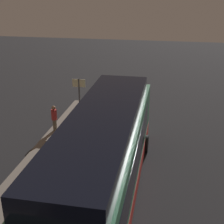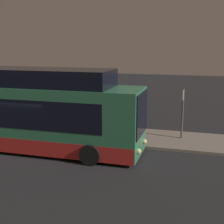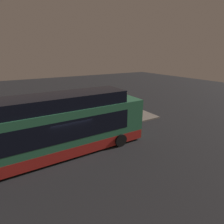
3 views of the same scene
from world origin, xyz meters
name	(u,v)px [view 2 (image 2 of 3)]	position (x,y,z in m)	size (l,w,h in m)	color
ground	(33,150)	(0.00, 0.00, 0.00)	(80.00, 80.00, 0.00)	#232326
platform	(61,131)	(0.00, 3.21, 0.07)	(20.00, 3.22, 0.14)	slate
bus_lead	(18,112)	(-0.82, 0.19, 1.78)	(12.19, 2.85, 3.93)	#2D704C
passenger_boarding	(102,118)	(2.66, 2.88, 1.12)	(0.68, 0.59, 1.83)	silver
passenger_waiting	(144,116)	(4.65, 4.43, 1.00)	(0.37, 0.37, 1.58)	#6B604C
suitcase	(95,127)	(2.17, 3.02, 0.51)	(0.37, 0.20, 0.98)	#334C7F
sign_post	(183,106)	(6.87, 3.51, 1.87)	(0.10, 0.85, 2.65)	#4C4C51
trash_bin	(50,126)	(-0.42, 2.73, 0.47)	(0.44, 0.44, 0.65)	#593319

